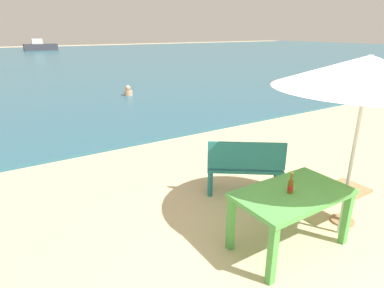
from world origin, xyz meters
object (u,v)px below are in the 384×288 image
boat_ferry (40,46)px  beer_bottle_amber (291,186)px  side_table_wood (346,199)px  swimmer_person (128,91)px  patio_umbrella (368,72)px  picnic_table_green (292,200)px  bench_teal_center (245,165)px

boat_ferry → beer_bottle_amber: bearing=-94.6°
beer_bottle_amber → side_table_wood: size_ratio=0.49×
swimmer_person → boat_ferry: 34.11m
side_table_wood → boat_ferry: size_ratio=0.14×
patio_umbrella → side_table_wood: 1.79m
picnic_table_green → boat_ferry: size_ratio=0.35×
picnic_table_green → swimmer_person: 10.06m
beer_bottle_amber → side_table_wood: beer_bottle_amber is taller
bench_teal_center → picnic_table_green: bearing=-107.5°
picnic_table_green → side_table_wood: picnic_table_green is taller
picnic_table_green → bench_teal_center: bench_teal_center is taller
patio_umbrella → bench_teal_center: (-0.39, 1.47, -1.58)m
bench_teal_center → patio_umbrella: bearing=-75.1°
beer_bottle_amber → boat_ferry: bearing=85.4°
side_table_wood → bench_teal_center: bearing=116.8°
swimmer_person → boat_ferry: bearing=87.2°
picnic_table_green → bench_teal_center: bearing=72.5°
beer_bottle_amber → side_table_wood: 1.24m
beer_bottle_amber → swimmer_person: 10.08m
bench_teal_center → swimmer_person: bench_teal_center is taller
patio_umbrella → side_table_wood: (0.28, 0.13, -1.76)m
boat_ferry → side_table_wood: bearing=-93.2°
beer_bottle_amber → patio_umbrella: 1.54m
bench_teal_center → boat_ferry: (3.10, 42.67, 0.06)m
swimmer_person → picnic_table_green: bearing=-100.4°
beer_bottle_amber → picnic_table_green: bearing=4.8°
patio_umbrella → swimmer_person: bearing=84.2°
picnic_table_green → swimmer_person: picnic_table_green is taller
swimmer_person → side_table_wood: bearing=-94.3°
bench_teal_center → swimmer_person: 8.73m
side_table_wood → bench_teal_center: size_ratio=0.46×
patio_umbrella → bench_teal_center: size_ratio=1.95×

